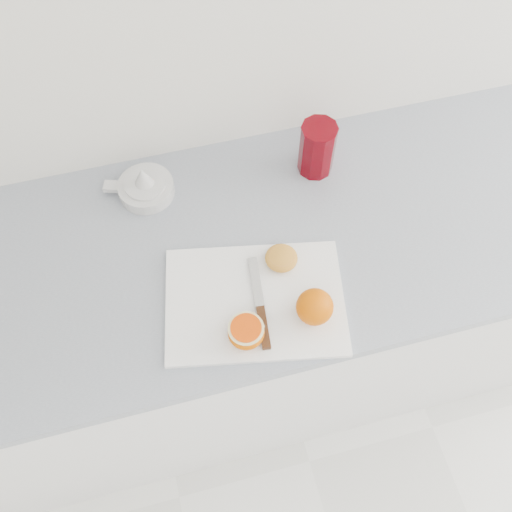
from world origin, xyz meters
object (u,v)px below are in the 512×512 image
object	(u,v)px
half_orange	(246,332)
citrus_juicer	(145,187)
red_tumbler	(317,150)
counter	(243,320)
cutting_board	(255,301)

from	to	relation	value
half_orange	citrus_juicer	xyz separation A→B (m)	(-0.14, 0.42, -0.01)
citrus_juicer	red_tumbler	xyz separation A→B (m)	(0.41, -0.03, 0.04)
counter	red_tumbler	world-z (taller)	red_tumbler
counter	half_orange	xyz separation A→B (m)	(-0.04, -0.23, 0.48)
cutting_board	citrus_juicer	distance (m)	0.39
cutting_board	half_orange	size ratio (longest dim) A/B	5.06
half_orange	citrus_juicer	size ratio (longest dim) A/B	0.45
red_tumbler	cutting_board	bearing A→B (deg)	-126.41
half_orange	red_tumbler	distance (m)	0.48
cutting_board	citrus_juicer	world-z (taller)	citrus_juicer
half_orange	citrus_juicer	world-z (taller)	citrus_juicer
counter	red_tumbler	distance (m)	0.58
cutting_board	half_orange	world-z (taller)	half_orange
counter	citrus_juicer	world-z (taller)	citrus_juicer
citrus_juicer	cutting_board	bearing A→B (deg)	-62.76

